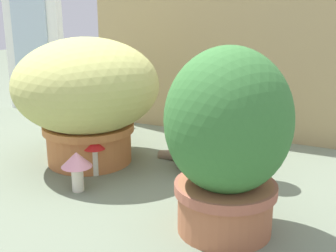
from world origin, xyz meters
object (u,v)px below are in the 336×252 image
leafy_planter (227,139)px  cat (215,136)px  grass_planter (87,94)px  mushroom_ornament_pink (77,163)px  mushroom_ornament_red (94,149)px

leafy_planter → cat: leafy_planter is taller
grass_planter → mushroom_ornament_pink: bearing=-63.2°
leafy_planter → mushroom_ornament_red: bearing=161.7°
grass_planter → leafy_planter: leafy_planter is taller
grass_planter → mushroom_ornament_red: (0.09, -0.10, -0.15)m
mushroom_ornament_pink → mushroom_ornament_red: 0.13m
grass_planter → mushroom_ornament_pink: grass_planter is taller
mushroom_ornament_pink → mushroom_ornament_red: bearing=100.8°
cat → mushroom_ornament_red: (-0.33, -0.18, -0.04)m
grass_planter → mushroom_ornament_pink: (0.11, -0.22, -0.15)m
leafy_planter → mushroom_ornament_pink: bearing=175.7°
cat → mushroom_ornament_red: size_ratio=3.03×
leafy_planter → cat: bearing=113.3°
leafy_planter → cat: (-0.14, 0.34, -0.11)m
leafy_planter → mushroom_ornament_red: leafy_planter is taller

